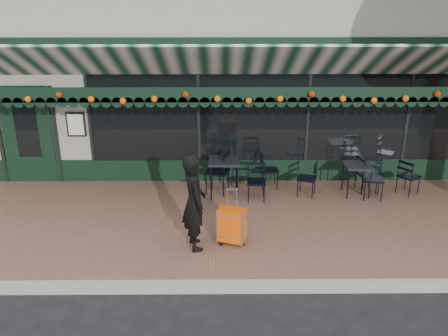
{
  "coord_description": "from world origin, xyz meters",
  "views": [
    {
      "loc": [
        -0.52,
        -6.14,
        4.32
      ],
      "look_at": [
        -0.46,
        1.6,
        1.36
      ],
      "focal_mm": 38.0,
      "sensor_mm": 36.0,
      "label": 1
    }
  ],
  "objects_px": {
    "cafe_table_a": "(357,168)",
    "chair_a_front": "(373,179)",
    "cafe_table_b": "(224,164)",
    "chair_b_right": "(269,171)",
    "chair_a_right": "(367,174)",
    "chair_a_left": "(307,179)",
    "woman": "(194,202)",
    "chair_a_extra": "(409,177)",
    "chair_b_front": "(256,182)",
    "suitcase": "(232,225)",
    "chair_b_left": "(217,172)"
  },
  "relations": [
    {
      "from": "cafe_table_a",
      "to": "chair_a_front",
      "type": "bearing_deg",
      "value": -34.34
    },
    {
      "from": "cafe_table_b",
      "to": "chair_b_right",
      "type": "xyz_separation_m",
      "value": [
        1.0,
        0.41,
        -0.32
      ]
    },
    {
      "from": "chair_a_right",
      "to": "chair_a_left",
      "type": "bearing_deg",
      "value": 87.76
    },
    {
      "from": "chair_a_left",
      "to": "chair_a_front",
      "type": "height_order",
      "value": "chair_a_front"
    },
    {
      "from": "woman",
      "to": "cafe_table_a",
      "type": "relative_size",
      "value": 2.46
    },
    {
      "from": "chair_a_front",
      "to": "chair_a_extra",
      "type": "distance_m",
      "value": 0.87
    },
    {
      "from": "cafe_table_b",
      "to": "chair_a_extra",
      "type": "xyz_separation_m",
      "value": [
        3.94,
        0.05,
        -0.33
      ]
    },
    {
      "from": "cafe_table_a",
      "to": "chair_a_right",
      "type": "bearing_deg",
      "value": 30.89
    },
    {
      "from": "woman",
      "to": "chair_b_front",
      "type": "bearing_deg",
      "value": -48.07
    },
    {
      "from": "chair_a_left",
      "to": "chair_b_front",
      "type": "height_order",
      "value": "chair_b_front"
    },
    {
      "from": "woman",
      "to": "chair_a_right",
      "type": "xyz_separation_m",
      "value": [
        3.59,
        2.32,
        -0.43
      ]
    },
    {
      "from": "cafe_table_a",
      "to": "suitcase",
      "type": "bearing_deg",
      "value": -142.61
    },
    {
      "from": "chair_b_front",
      "to": "chair_b_right",
      "type": "bearing_deg",
      "value": 66.47
    },
    {
      "from": "suitcase",
      "to": "chair_a_extra",
      "type": "bearing_deg",
      "value": 48.58
    },
    {
      "from": "chair_a_left",
      "to": "chair_b_right",
      "type": "distance_m",
      "value": 0.87
    },
    {
      "from": "chair_a_right",
      "to": "chair_b_front",
      "type": "height_order",
      "value": "chair_a_right"
    },
    {
      "from": "chair_a_front",
      "to": "chair_b_left",
      "type": "height_order",
      "value": "chair_b_left"
    },
    {
      "from": "chair_b_left",
      "to": "cafe_table_b",
      "type": "bearing_deg",
      "value": 61.09
    },
    {
      "from": "chair_b_left",
      "to": "chair_a_extra",
      "type": "bearing_deg",
      "value": 106.03
    },
    {
      "from": "chair_a_left",
      "to": "chair_a_extra",
      "type": "xyz_separation_m",
      "value": [
        2.19,
        0.07,
        0.01
      ]
    },
    {
      "from": "cafe_table_b",
      "to": "chair_a_extra",
      "type": "height_order",
      "value": "cafe_table_b"
    },
    {
      "from": "woman",
      "to": "chair_b_right",
      "type": "xyz_separation_m",
      "value": [
        1.51,
        2.57,
        -0.44
      ]
    },
    {
      "from": "chair_a_right",
      "to": "chair_b_front",
      "type": "distance_m",
      "value": 2.45
    },
    {
      "from": "chair_a_extra",
      "to": "chair_b_left",
      "type": "relative_size",
      "value": 0.83
    },
    {
      "from": "chair_b_front",
      "to": "cafe_table_a",
      "type": "bearing_deg",
      "value": 9.86
    },
    {
      "from": "chair_a_extra",
      "to": "chair_b_right",
      "type": "distance_m",
      "value": 2.97
    },
    {
      "from": "woman",
      "to": "chair_a_front",
      "type": "height_order",
      "value": "woman"
    },
    {
      "from": "chair_a_front",
      "to": "chair_a_extra",
      "type": "xyz_separation_m",
      "value": [
        0.84,
        0.23,
        -0.03
      ]
    },
    {
      "from": "chair_a_front",
      "to": "chair_a_extra",
      "type": "bearing_deg",
      "value": 22.68
    },
    {
      "from": "suitcase",
      "to": "chair_a_extra",
      "type": "relative_size",
      "value": 1.31
    },
    {
      "from": "chair_a_extra",
      "to": "chair_b_left",
      "type": "xyz_separation_m",
      "value": [
        -4.08,
        0.1,
        0.08
      ]
    },
    {
      "from": "chair_b_right",
      "to": "chair_b_front",
      "type": "bearing_deg",
      "value": 150.25
    },
    {
      "from": "cafe_table_a",
      "to": "chair_a_extra",
      "type": "bearing_deg",
      "value": 1.76
    },
    {
      "from": "chair_a_front",
      "to": "chair_a_right",
      "type": "bearing_deg",
      "value": 101.32
    },
    {
      "from": "woman",
      "to": "cafe_table_b",
      "type": "relative_size",
      "value": 2.09
    },
    {
      "from": "chair_b_front",
      "to": "chair_a_right",
      "type": "bearing_deg",
      "value": 12.77
    },
    {
      "from": "chair_a_left",
      "to": "chair_b_left",
      "type": "bearing_deg",
      "value": -75.48
    },
    {
      "from": "cafe_table_b",
      "to": "chair_b_left",
      "type": "distance_m",
      "value": 0.32
    },
    {
      "from": "chair_a_right",
      "to": "chair_a_front",
      "type": "bearing_deg",
      "value": 173.34
    },
    {
      "from": "cafe_table_a",
      "to": "chair_a_front",
      "type": "relative_size",
      "value": 0.8
    },
    {
      "from": "suitcase",
      "to": "chair_b_right",
      "type": "bearing_deg",
      "value": 90.21
    },
    {
      "from": "woman",
      "to": "cafe_table_a",
      "type": "xyz_separation_m",
      "value": [
        3.33,
        2.17,
        -0.22
      ]
    },
    {
      "from": "chair_b_front",
      "to": "chair_a_extra",
      "type": "bearing_deg",
      "value": 8.09
    },
    {
      "from": "chair_b_right",
      "to": "suitcase",
      "type": "bearing_deg",
      "value": 157.05
    },
    {
      "from": "chair_a_left",
      "to": "chair_b_front",
      "type": "bearing_deg",
      "value": -58.58
    },
    {
      "from": "cafe_table_b",
      "to": "chair_a_right",
      "type": "relative_size",
      "value": 0.98
    },
    {
      "from": "suitcase",
      "to": "chair_a_left",
      "type": "height_order",
      "value": "suitcase"
    },
    {
      "from": "cafe_table_b",
      "to": "chair_a_extra",
      "type": "distance_m",
      "value": 3.96
    },
    {
      "from": "suitcase",
      "to": "chair_a_left",
      "type": "bearing_deg",
      "value": 70.91
    },
    {
      "from": "cafe_table_a",
      "to": "chair_a_right",
      "type": "height_order",
      "value": "chair_a_right"
    }
  ]
}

